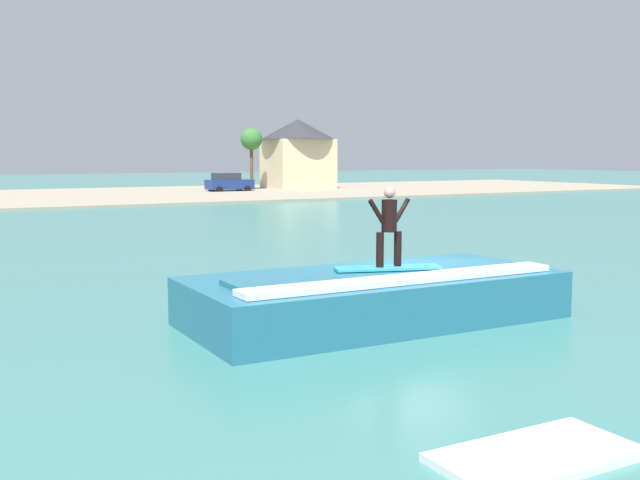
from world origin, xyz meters
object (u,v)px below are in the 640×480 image
at_px(surfer, 389,222).
at_px(car_far_shore, 229,183).
at_px(wave_crest, 375,296).
at_px(surfboard, 387,268).
at_px(house_gabled_white, 298,151).
at_px(tree_short_bushy, 251,140).

height_order(surfer, car_far_shore, surfer).
bearing_deg(wave_crest, surfer, -45.25).
bearing_deg(surfboard, car_far_shore, 71.72).
bearing_deg(car_far_shore, surfer, -108.24).
height_order(wave_crest, house_gabled_white, house_gabled_white).
bearing_deg(car_far_shore, wave_crest, -108.50).
relative_size(surfboard, car_far_shore, 0.53).
distance_m(wave_crest, surfer, 1.60).
distance_m(house_gabled_white, tree_short_bushy, 5.33).
bearing_deg(tree_short_bushy, surfer, -110.62).
relative_size(surfer, house_gabled_white, 0.22).
height_order(car_far_shore, tree_short_bushy, tree_short_bushy).
relative_size(car_far_shore, tree_short_bushy, 0.70).
xyz_separation_m(surfboard, car_far_shore, (17.21, 52.09, -0.21)).
height_order(surfboard, surfer, surfer).
bearing_deg(car_far_shore, surfboard, -108.28).
distance_m(wave_crest, surfboard, 0.68).
relative_size(surfer, tree_short_bushy, 0.27).
relative_size(car_far_shore, house_gabled_white, 0.57).
height_order(surfboard, car_far_shore, car_far_shore).
bearing_deg(house_gabled_white, car_far_shore, -166.61).
height_order(wave_crest, tree_short_bushy, tree_short_bushy).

